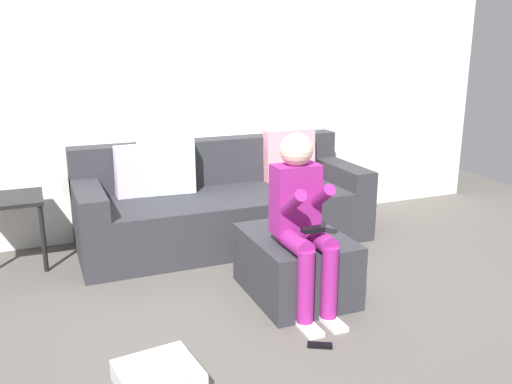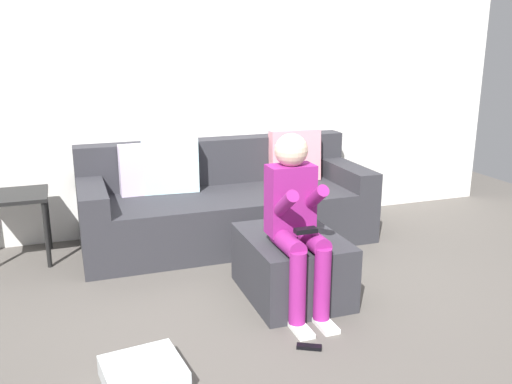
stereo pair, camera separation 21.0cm
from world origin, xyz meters
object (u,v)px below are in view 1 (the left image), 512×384
(couch_sectional, at_px, (221,204))
(storage_bin, at_px, (158,377))
(side_table, at_px, (5,209))
(remote_near_ottoman, at_px, (320,345))
(ottoman, at_px, (295,265))
(person_seated, at_px, (302,215))

(couch_sectional, bearing_deg, storage_bin, -117.45)
(side_table, height_order, remote_near_ottoman, side_table)
(ottoman, xyz_separation_m, person_seated, (-0.06, -0.20, 0.43))
(ottoman, xyz_separation_m, remote_near_ottoman, (-0.18, -0.68, -0.21))
(ottoman, relative_size, storage_bin, 2.05)
(ottoman, relative_size, side_table, 1.45)
(remote_near_ottoman, bearing_deg, couch_sectional, 117.03)
(couch_sectional, bearing_deg, person_seated, -87.55)
(side_table, xyz_separation_m, remote_near_ottoman, (1.67, -1.97, -0.46))
(person_seated, relative_size, side_table, 2.07)
(couch_sectional, xyz_separation_m, remote_near_ottoman, (-0.05, -1.91, -0.32))
(person_seated, height_order, side_table, person_seated)
(ottoman, height_order, side_table, side_table)
(person_seated, height_order, storage_bin, person_seated)
(storage_bin, bearing_deg, couch_sectional, 62.55)
(storage_bin, height_order, remote_near_ottoman, storage_bin)
(person_seated, height_order, remote_near_ottoman, person_seated)
(person_seated, distance_m, remote_near_ottoman, 0.80)
(ottoman, bearing_deg, couch_sectional, 95.72)
(ottoman, height_order, remote_near_ottoman, ottoman)
(couch_sectional, height_order, person_seated, person_seated)
(ottoman, relative_size, person_seated, 0.70)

